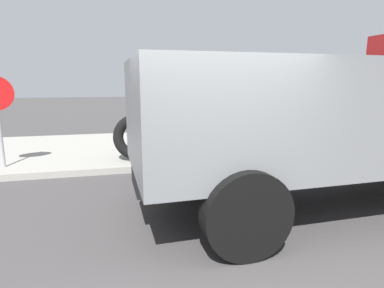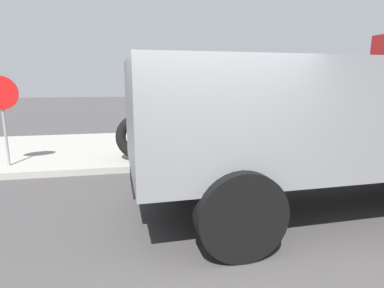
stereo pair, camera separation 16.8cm
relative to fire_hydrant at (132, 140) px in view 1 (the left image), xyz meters
The scene contains 5 objects.
ground_plane 5.22m from the fire_hydrant, 81.68° to the right, with size 80.00×80.00×0.00m, color #423F3F.
sidewalk_curb 1.64m from the fire_hydrant, 61.29° to the left, with size 36.00×5.00×0.15m, color #99968E.
fire_hydrant is the anchor object (origin of this frame).
loose_tire 0.47m from the fire_hydrant, 77.69° to the right, with size 1.13×1.13×0.25m, color black.
dump_truck_gray 5.25m from the fire_hydrant, 46.68° to the right, with size 7.07×2.96×3.00m.
Camera 1 is at (-1.12, -3.18, 2.10)m, focal length 29.67 mm.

